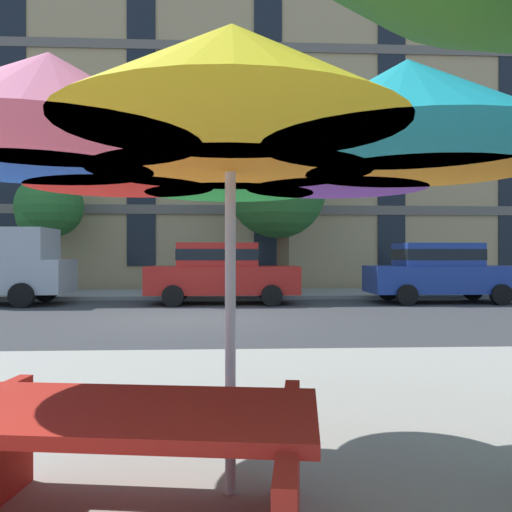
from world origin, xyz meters
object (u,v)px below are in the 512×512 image
at_px(sedan_red, 221,271).
at_px(patio_umbrella, 230,138).
at_px(sedan_blue, 440,271).
at_px(picnic_table, 114,470).
at_px(street_tree_middle, 280,188).
at_px(street_tree_left, 47,208).

bearing_deg(sedan_red, patio_umbrella, -89.07).
xyz_separation_m(sedan_blue, picnic_table, (-6.87, -13.27, -0.46)).
bearing_deg(street_tree_middle, sedan_red, -125.47).
bearing_deg(street_tree_middle, sedan_blue, -31.74).
xyz_separation_m(street_tree_left, street_tree_middle, (8.26, -0.97, 0.66)).
xyz_separation_m(sedan_red, picnic_table, (-0.31, -13.27, -0.46)).
bearing_deg(picnic_table, sedan_red, 88.64).
bearing_deg(sedan_red, street_tree_left, 148.80).
xyz_separation_m(street_tree_middle, patio_umbrella, (-1.80, -15.51, -1.67)).
bearing_deg(sedan_red, sedan_blue, 0.00).
bearing_deg(street_tree_left, picnic_table, -70.80).
height_order(sedan_blue, street_tree_middle, street_tree_middle).
bearing_deg(picnic_table, street_tree_left, 109.20).
bearing_deg(street_tree_middle, picnic_table, -98.21).
relative_size(sedan_red, patio_umbrella, 1.31).
bearing_deg(patio_umbrella, picnic_table, -132.52).
distance_m(street_tree_left, street_tree_middle, 8.34).
bearing_deg(patio_umbrella, street_tree_left, 111.40).
relative_size(patio_umbrella, picnic_table, 1.69).
distance_m(sedan_blue, patio_umbrella, 14.24).
distance_m(sedan_blue, picnic_table, 14.95).
relative_size(street_tree_left, patio_umbrella, 1.27).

